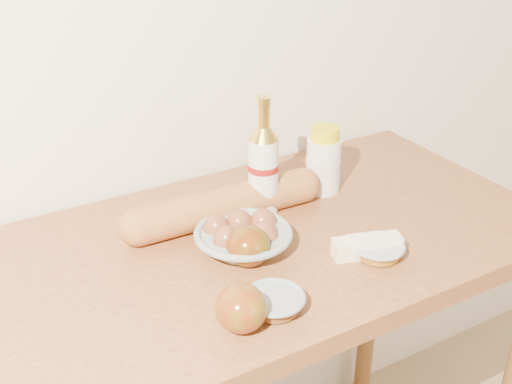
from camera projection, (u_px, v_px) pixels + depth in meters
table at (248, 295)px, 1.27m from camera, size 1.20×0.60×0.90m
bourbon_bottle at (263, 168)px, 1.27m from camera, size 0.07×0.07×0.25m
cream_bottle at (324, 162)px, 1.37m from camera, size 0.10×0.10×0.15m
egg_bowl at (243, 236)px, 1.18m from camera, size 0.23×0.23×0.06m
baguette at (225, 205)px, 1.26m from camera, size 0.44×0.08×0.07m
apple_redgreen_front at (241, 308)px, 0.97m from camera, size 0.10×0.10×0.08m
apple_redgreen_right at (248, 246)px, 1.13m from camera, size 0.08×0.08×0.07m
sugar_bowl at (274, 302)px, 1.02m from camera, size 0.12×0.12×0.03m
syrup_bowl at (378, 250)px, 1.16m from camera, size 0.11×0.11×0.03m
butter_stick at (367, 246)px, 1.16m from camera, size 0.13×0.07×0.04m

